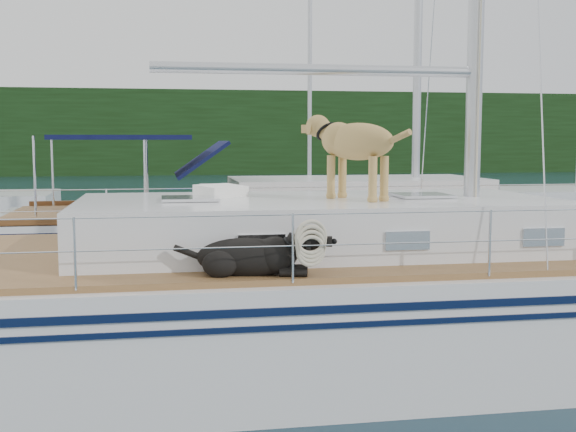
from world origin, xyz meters
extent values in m
plane|color=black|center=(0.00, 0.00, 0.00)|extent=(120.00, 120.00, 0.00)
cube|color=black|center=(0.00, 45.00, 3.00)|extent=(90.00, 3.00, 6.00)
cube|color=#595147|center=(0.00, 46.20, 0.60)|extent=(92.00, 1.00, 1.20)
cube|color=white|center=(0.00, 0.00, 0.50)|extent=(12.00, 3.80, 1.40)
cube|color=olive|center=(0.00, 0.00, 1.23)|extent=(11.52, 3.50, 0.06)
cube|color=white|center=(0.80, 0.00, 1.54)|extent=(5.20, 2.50, 0.55)
cylinder|color=silver|center=(0.80, 0.00, 3.21)|extent=(3.60, 0.12, 0.12)
cylinder|color=silver|center=(0.00, -1.75, 1.82)|extent=(10.56, 0.01, 0.01)
cylinder|color=silver|center=(0.00, 1.75, 1.82)|extent=(10.56, 0.01, 0.01)
cube|color=#1E2FBF|center=(-0.55, 1.48, 1.29)|extent=(0.76, 0.61, 0.05)
cube|color=white|center=(-0.23, 0.47, 1.87)|extent=(0.64, 0.61, 0.13)
torus|color=beige|center=(0.36, -1.73, 1.62)|extent=(0.41, 0.20, 0.39)
cube|color=white|center=(1.62, 5.78, 0.45)|extent=(11.00, 3.50, 1.30)
cube|color=olive|center=(1.62, 5.78, 1.10)|extent=(10.56, 3.29, 0.06)
cube|color=white|center=(2.82, 5.78, 1.45)|extent=(4.80, 2.30, 0.55)
cube|color=#0F1440|center=(-1.58, 5.78, 2.50)|extent=(2.40, 2.30, 0.08)
cube|color=white|center=(4.00, 16.00, 0.40)|extent=(7.20, 3.00, 1.10)
cylinder|color=silver|center=(4.00, 16.00, 6.00)|extent=(0.14, 0.14, 11.00)
camera|label=1|loc=(-0.89, -7.75, 2.45)|focal=45.00mm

